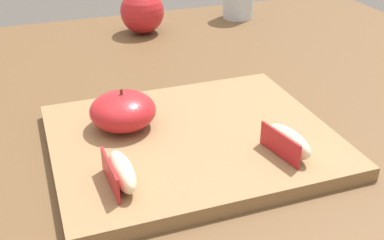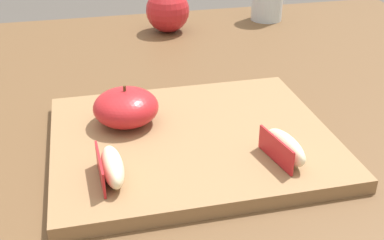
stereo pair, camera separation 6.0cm
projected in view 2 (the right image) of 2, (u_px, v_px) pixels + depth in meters
name	position (u px, v px, depth m)	size (l,w,h in m)	color
dining_table	(163.00, 173.00, 0.74)	(1.28, 1.00, 0.77)	brown
cutting_board	(192.00, 140.00, 0.61)	(0.34, 0.28, 0.02)	olive
apple_half_skin_up	(126.00, 107.00, 0.62)	(0.08, 0.08, 0.05)	#B21E23
apple_wedge_middle	(111.00, 167.00, 0.52)	(0.03, 0.07, 0.03)	beige
apple_wedge_front	(284.00, 147.00, 0.55)	(0.04, 0.07, 0.03)	beige
whole_apple_crimson	(168.00, 10.00, 0.99)	(0.09, 0.09, 0.10)	#B21E23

